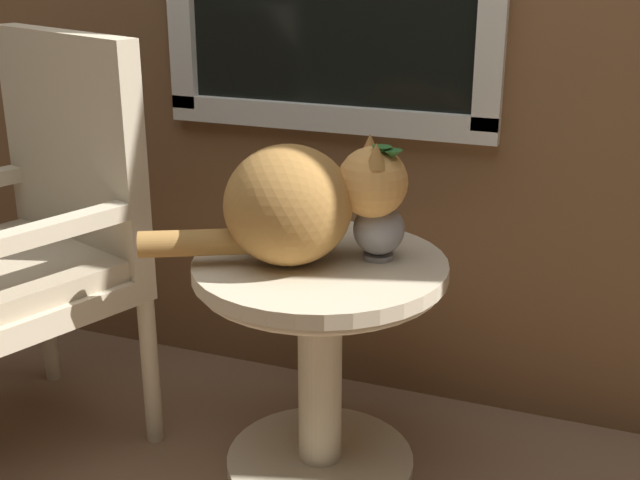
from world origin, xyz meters
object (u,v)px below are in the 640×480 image
(wicker_chair, at_px, (29,236))
(wicker_side_table, at_px, (320,330))
(cat, at_px, (299,202))
(pewter_vase_with_ivy, at_px, (379,223))

(wicker_chair, bearing_deg, wicker_side_table, 7.67)
(wicker_chair, distance_m, cat, 0.71)
(wicker_side_table, xyz_separation_m, cat, (-0.04, -0.02, 0.32))
(wicker_chair, bearing_deg, cat, 6.16)
(cat, bearing_deg, wicker_side_table, 30.38)
(wicker_chair, height_order, pewter_vase_with_ivy, wicker_chair)
(wicker_side_table, relative_size, wicker_chair, 0.57)
(wicker_chair, relative_size, pewter_vase_with_ivy, 3.84)
(wicker_side_table, bearing_deg, pewter_vase_with_ivy, 27.00)
(wicker_side_table, xyz_separation_m, wicker_chair, (-0.73, -0.10, 0.18))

